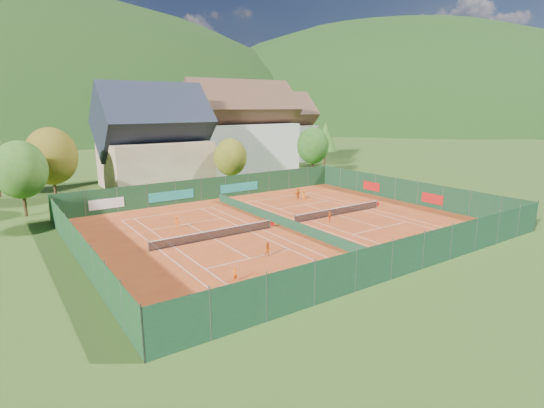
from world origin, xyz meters
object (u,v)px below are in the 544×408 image
at_px(ball_hopper, 456,229).
at_px(player_right_far_b, 298,194).
at_px(hotel_block_b, 276,132).
at_px(player_left_far, 177,222).
at_px(player_right_near, 330,217).
at_px(chalet, 154,144).
at_px(player_left_near, 235,274).
at_px(player_left_mid, 268,249).
at_px(hotel_block_a, 240,132).
at_px(player_right_far_a, 304,195).

relative_size(ball_hopper, player_right_far_b, 0.54).
distance_m(hotel_block_b, player_left_far, 55.59).
distance_m(player_right_near, player_right_far_b, 12.24).
height_order(ball_hopper, player_right_near, player_right_near).
bearing_deg(chalet, player_left_far, -105.09).
bearing_deg(player_left_near, player_right_near, 22.84).
bearing_deg(player_right_near, player_right_far_b, 35.80).
distance_m(ball_hopper, player_left_far, 28.14).
distance_m(hotel_block_b, player_left_mid, 62.91).
bearing_deg(chalet, ball_hopper, -69.99).
bearing_deg(player_right_near, ball_hopper, -87.12).
xyz_separation_m(hotel_block_a, player_right_near, (-11.03, -37.85, -6.76)).
bearing_deg(player_right_far_b, player_right_far_a, 116.35).
bearing_deg(ball_hopper, chalet, 110.01).
distance_m(player_left_mid, player_right_far_a, 22.88).
bearing_deg(player_right_far_a, player_left_mid, 44.79).
xyz_separation_m(hotel_block_a, player_right_far_b, (-6.56, -26.45, -6.64)).
xyz_separation_m(chalet, player_left_far, (-6.62, -24.54, -5.94)).
height_order(chalet, player_right_far_b, chalet).
xyz_separation_m(player_left_mid, player_right_near, (11.46, 5.04, -0.02)).
distance_m(chalet, player_right_far_a, 25.42).
bearing_deg(player_left_far, player_right_far_a, -154.52).
bearing_deg(player_left_near, player_right_far_a, 38.12).
height_order(ball_hopper, player_left_mid, player_left_mid).
relative_size(chalet, player_left_far, 11.82).
distance_m(player_left_mid, player_right_near, 12.52).
bearing_deg(ball_hopper, player_left_far, 141.32).
height_order(hotel_block_b, player_left_near, hotel_block_b).
bearing_deg(player_right_far_a, ball_hopper, 97.26).
bearing_deg(hotel_block_a, hotel_block_b, 29.74).
bearing_deg(hotel_block_b, player_right_far_b, -120.83).
relative_size(hotel_block_a, player_left_far, 15.76).
distance_m(player_left_near, player_right_near, 18.22).
bearing_deg(hotel_block_b, player_left_mid, -125.65).
xyz_separation_m(chalet, player_right_far_b, (12.44, -20.45, -5.88)).
bearing_deg(player_left_mid, chalet, 99.26).
bearing_deg(player_left_mid, player_left_near, -133.93).
height_order(chalet, ball_hopper, chalet).
bearing_deg(ball_hopper, player_left_near, 174.57).
bearing_deg(hotel_block_a, player_right_far_b, -103.94).
xyz_separation_m(chalet, player_right_near, (7.97, -31.85, -6.01)).
distance_m(ball_hopper, player_left_mid, 19.56).
bearing_deg(player_left_far, ball_hopper, 156.60).
distance_m(player_left_near, player_left_mid, 5.73).
xyz_separation_m(hotel_block_b, player_left_near, (-41.39, -53.87, -6.02)).
height_order(hotel_block_b, player_right_far_b, hotel_block_b).
distance_m(chalet, player_right_near, 33.37).
xyz_separation_m(hotel_block_b, player_right_far_b, (-20.56, -34.45, -5.88)).
relative_size(player_right_far_a, player_right_far_b, 0.84).
bearing_deg(player_left_mid, player_right_far_a, 58.60).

